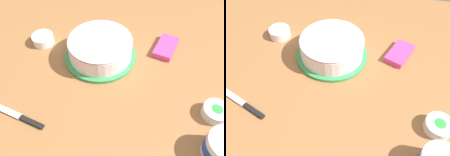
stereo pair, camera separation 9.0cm
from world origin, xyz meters
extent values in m
plane|color=#936038|center=(0.00, 0.00, 0.00)|extent=(1.54, 1.54, 0.00)
cylinder|color=#339351|center=(0.23, 0.08, 0.01)|extent=(0.31, 0.31, 0.01)
cylinder|color=brown|center=(0.23, 0.08, 0.05)|extent=(0.25, 0.25, 0.06)
cylinder|color=white|center=(0.23, 0.08, 0.05)|extent=(0.27, 0.27, 0.07)
ellipsoid|color=white|center=(0.23, 0.08, 0.10)|extent=(0.27, 0.27, 0.03)
cylinder|color=white|center=(-0.20, -0.32, 0.04)|extent=(0.12, 0.12, 0.08)
cylinder|color=#2347B2|center=(-0.20, -0.32, 0.04)|extent=(0.12, 0.12, 0.04)
cube|color=silver|center=(-0.06, 0.41, 0.01)|extent=(0.08, 0.14, 0.00)
cube|color=black|center=(-0.10, 0.31, 0.01)|extent=(0.05, 0.09, 0.01)
cylinder|color=white|center=(-0.05, -0.34, 0.02)|extent=(0.09, 0.09, 0.04)
cylinder|color=green|center=(-0.05, -0.34, 0.02)|extent=(0.08, 0.08, 0.01)
ellipsoid|color=green|center=(-0.05, -0.34, 0.03)|extent=(0.07, 0.07, 0.02)
cylinder|color=white|center=(0.32, 0.35, 0.02)|extent=(0.10, 0.10, 0.04)
cylinder|color=blue|center=(0.32, 0.35, 0.02)|extent=(0.08, 0.08, 0.01)
ellipsoid|color=blue|center=(0.32, 0.35, 0.03)|extent=(0.07, 0.07, 0.02)
cube|color=#E53D8E|center=(0.29, -0.21, 0.01)|extent=(0.17, 0.13, 0.03)
camera|label=1|loc=(-0.49, 0.02, 0.73)|focal=37.17mm
camera|label=2|loc=(-0.48, -0.07, 0.73)|focal=37.17mm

